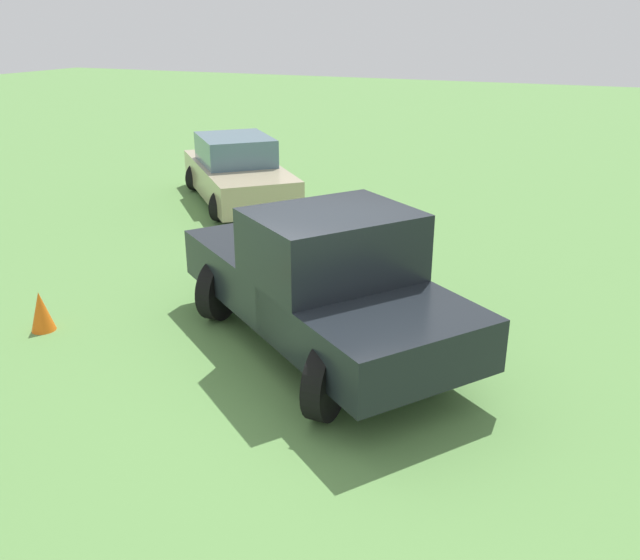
# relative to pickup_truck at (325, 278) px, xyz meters

# --- Properties ---
(ground_plane) EXTENTS (80.00, 80.00, 0.00)m
(ground_plane) POSITION_rel_pickup_truck_xyz_m (0.63, 0.02, -0.96)
(ground_plane) COLOR #5B8C47
(pickup_truck) EXTENTS (4.17, 4.77, 1.84)m
(pickup_truck) POSITION_rel_pickup_truck_xyz_m (0.00, 0.00, 0.00)
(pickup_truck) COLOR black
(pickup_truck) RESTS_ON ground_plane
(sedan_near) EXTENTS (4.31, 4.22, 1.45)m
(sedan_near) POSITION_rel_pickup_truck_xyz_m (-6.02, -4.75, -0.30)
(sedan_near) COLOR black
(sedan_near) RESTS_ON ground_plane
(traffic_cone) EXTENTS (0.32, 0.32, 0.55)m
(traffic_cone) POSITION_rel_pickup_truck_xyz_m (1.02, -3.68, -0.68)
(traffic_cone) COLOR orange
(traffic_cone) RESTS_ON ground_plane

